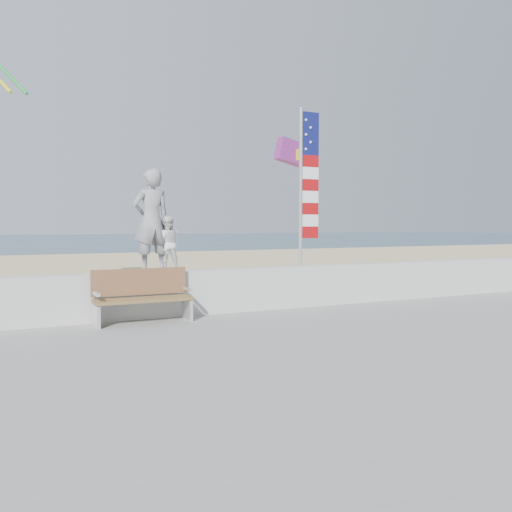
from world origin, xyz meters
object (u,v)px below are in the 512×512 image
at_px(adult, 151,221).
at_px(flag, 306,180).
at_px(child, 167,244).
at_px(bench, 142,295).

distance_m(adult, flag, 3.62).
relative_size(child, bench, 0.61).
xyz_separation_m(adult, flag, (3.50, -0.00, 0.91)).
xyz_separation_m(adult, bench, (-0.32, -0.45, -1.40)).
distance_m(child, bench, 1.22).
xyz_separation_m(adult, child, (0.32, 0.00, -0.45)).
height_order(adult, flag, flag).
distance_m(adult, bench, 1.50).
bearing_deg(flag, adult, 180.00).
relative_size(adult, flag, 0.57).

